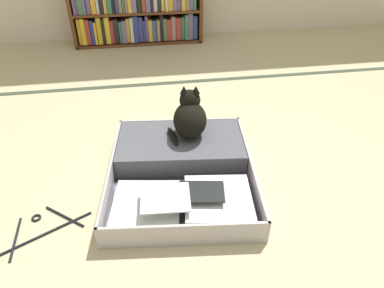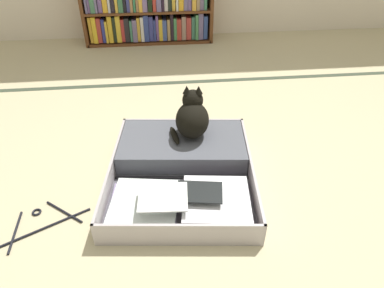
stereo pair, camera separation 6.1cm
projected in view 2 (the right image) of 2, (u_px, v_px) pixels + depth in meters
name	position (u px, v px, depth m)	size (l,w,h in m)	color
ground_plane	(211.00, 205.00, 1.55)	(10.00, 10.00, 0.00)	#C4B88E
tatami_border	(185.00, 82.00, 2.59)	(4.80, 0.05, 0.00)	#3A4534
open_suitcase	(183.00, 164.00, 1.71)	(0.76, 0.85, 0.12)	#B7AEB0
black_cat	(192.00, 117.00, 1.76)	(0.22, 0.24, 0.26)	black
clothes_hanger	(41.00, 223.00, 1.46)	(0.37, 0.28, 0.01)	black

